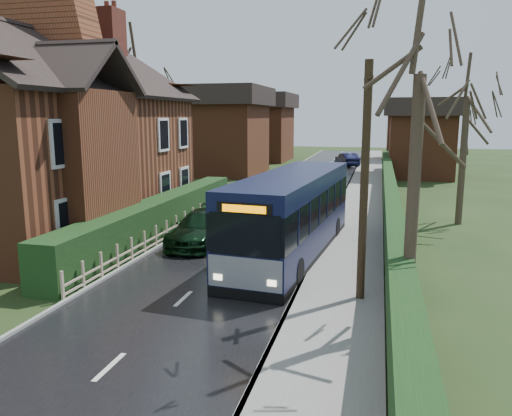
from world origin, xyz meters
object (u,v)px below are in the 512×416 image
(brick_house, at_px, (52,133))
(car_silver, at_px, (242,202))
(telegraph_pole, at_px, (364,185))
(bus, at_px, (292,216))
(bus_stop_sign, at_px, (318,212))
(car_green, at_px, (202,228))

(brick_house, relative_size, car_silver, 3.31)
(telegraph_pole, bearing_deg, brick_house, 143.63)
(bus, xyz_separation_m, bus_stop_sign, (1.00, -0.54, 0.29))
(brick_house, relative_size, bus_stop_sign, 5.33)
(bus, xyz_separation_m, car_green, (-3.80, 0.83, -0.85))
(bus_stop_sign, relative_size, telegraph_pole, 0.42)
(bus, height_order, bus_stop_sign, bus)
(car_silver, xyz_separation_m, car_green, (-0.10, -5.66, -0.09))
(car_green, height_order, telegraph_pole, telegraph_pole)
(brick_house, xyz_separation_m, car_silver, (7.23, 4.89, -3.62))
(telegraph_pole, bearing_deg, bus_stop_sign, 100.91)
(car_silver, distance_m, bus_stop_sign, 8.52)
(brick_house, relative_size, car_green, 3.21)
(car_green, relative_size, telegraph_pole, 0.70)
(bus, distance_m, telegraph_pole, 5.29)
(bus, distance_m, car_silver, 7.51)
(car_silver, relative_size, telegraph_pole, 0.68)
(bus, height_order, car_silver, bus)
(bus_stop_sign, bearing_deg, car_silver, 121.11)
(brick_house, height_order, bus, brick_house)
(telegraph_pole, bearing_deg, bus, 108.97)
(car_silver, height_order, telegraph_pole, telegraph_pole)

